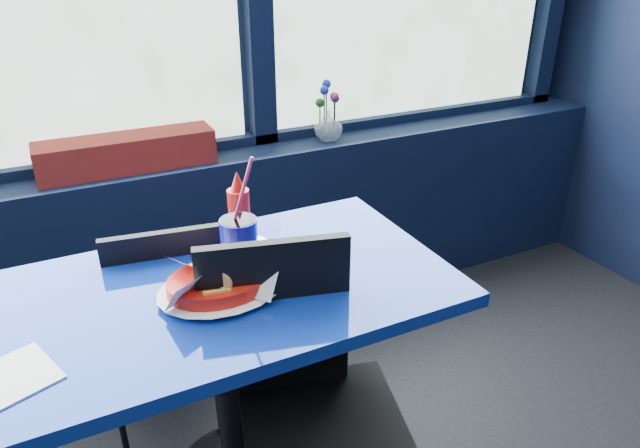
{
  "coord_description": "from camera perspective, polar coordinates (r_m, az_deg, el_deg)",
  "views": [
    {
      "loc": [
        -0.05,
        0.73,
        1.57
      ],
      "look_at": [
        0.57,
        1.98,
        0.88
      ],
      "focal_mm": 32.0,
      "sensor_mm": 36.0,
      "label": 1
    }
  ],
  "objects": [
    {
      "name": "flower_vase",
      "position": [
        2.47,
        0.84,
        10.12
      ],
      "size": [
        0.13,
        0.14,
        0.26
      ],
      "rotation": [
        0.0,
        0.0,
        0.09
      ],
      "color": "silver",
      "rests_on": "window_sill"
    },
    {
      "name": "ketchup_bottle",
      "position": [
        1.68,
        -8.06,
        1.0
      ],
      "size": [
        0.06,
        0.06,
        0.24
      ],
      "color": "red",
      "rests_on": "near_table"
    },
    {
      "name": "food_basket",
      "position": [
        1.5,
        -9.75,
        -5.51
      ],
      "size": [
        0.32,
        0.32,
        0.11
      ],
      "rotation": [
        0.0,
        0.0,
        0.19
      ],
      "color": "red",
      "rests_on": "near_table"
    },
    {
      "name": "near_table",
      "position": [
        1.66,
        -8.85,
        -11.26
      ],
      "size": [
        1.2,
        0.7,
        0.75
      ],
      "color": "black",
      "rests_on": "ground"
    },
    {
      "name": "napkin",
      "position": [
        1.39,
        -28.5,
        -13.35
      ],
      "size": [
        0.21,
        0.21,
        0.0
      ],
      "primitive_type": "cube",
      "rotation": [
        0.0,
        0.0,
        0.35
      ],
      "color": "white",
      "rests_on": "near_table"
    },
    {
      "name": "window_sill",
      "position": [
        2.44,
        -21.86,
        -4.4
      ],
      "size": [
        5.0,
        0.26,
        0.8
      ],
      "primitive_type": "cube",
      "color": "black",
      "rests_on": "ground"
    },
    {
      "name": "soda_cup",
      "position": [
        1.56,
        -8.03,
        -2.11
      ],
      "size": [
        0.1,
        0.1,
        0.34
      ],
      "rotation": [
        0.0,
        0.0,
        0.35
      ],
      "color": "#0E0F9B",
      "rests_on": "near_table"
    },
    {
      "name": "chair_near_front",
      "position": [
        1.55,
        -1.58,
        -16.09
      ],
      "size": [
        0.5,
        0.5,
        0.91
      ],
      "rotation": [
        0.0,
        0.0,
        -0.25
      ],
      "color": "black",
      "rests_on": "ground"
    },
    {
      "name": "chair_near_back",
      "position": [
        1.95,
        -15.38,
        -8.86
      ],
      "size": [
        0.42,
        0.43,
        0.83
      ],
      "rotation": [
        0.0,
        0.0,
        3.0
      ],
      "color": "black",
      "rests_on": "ground"
    },
    {
      "name": "planter_box",
      "position": [
        2.26,
        -18.72,
        6.78
      ],
      "size": [
        0.64,
        0.16,
        0.13
      ],
      "primitive_type": "cube",
      "rotation": [
        0.0,
        0.0,
        -0.01
      ],
      "color": "maroon",
      "rests_on": "window_sill"
    }
  ]
}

